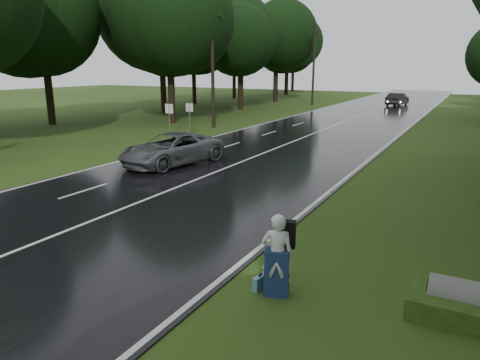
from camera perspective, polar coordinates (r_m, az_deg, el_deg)
The scene contains 15 objects.
ground at distance 15.48m, azimuth -17.57°, elevation -4.75°, with size 160.00×160.00×0.00m, color #2C4715.
road at distance 32.25m, azimuth 8.71°, elevation 5.64°, with size 12.00×140.00×0.04m, color black.
lane_center at distance 32.24m, azimuth 8.71°, elevation 5.68°, with size 0.12×140.00×0.01m, color silver.
grey_car at distance 22.77m, azimuth -8.89°, elevation 4.01°, with size 2.62×5.68×1.58m, color #4F5255.
far_car at distance 60.80m, azimuth 19.79°, elevation 9.87°, with size 1.66×4.76×1.57m, color black.
hitchhiker at distance 9.77m, azimuth 4.92°, elevation -10.04°, with size 0.80×0.76×1.90m.
suitcase at distance 10.27m, azimuth 2.64°, elevation -13.15°, with size 0.14×0.47×0.33m, color teal.
culvert at distance 10.48m, azimuth 27.24°, elevation -15.32°, with size 0.75×0.75×1.49m, color slate.
utility_pole_mid at distance 36.71m, azimuth -3.47°, elevation 6.83°, with size 1.80×0.28×9.74m, color black, non-canonical shape.
utility_pole_far at distance 58.76m, azimuth 9.35°, elevation 9.58°, with size 1.80×0.28×10.12m, color black, non-canonical shape.
road_sign_a at distance 29.81m, azimuth -9.04°, elevation 4.86°, with size 0.61×0.10×2.54m, color white, non-canonical shape.
road_sign_b at distance 31.66m, azimuth -6.49°, elevation 5.51°, with size 0.58×0.10×2.42m, color white, non-canonical shape.
tree_left_d at distance 40.33m, azimuth -8.76°, elevation 7.38°, with size 10.13×10.13×15.82m, color black, non-canonical shape.
tree_left_e at distance 52.41m, azimuth 0.08°, elevation 9.18°, with size 9.30×9.30×14.53m, color black, non-canonical shape.
tree_left_f at distance 64.03m, azimuth 4.61°, elevation 10.12°, with size 10.51×10.51×16.43m, color black, non-canonical shape.
Camera 1 is at (10.71, -10.02, 4.95)m, focal length 32.80 mm.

